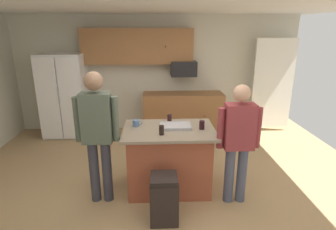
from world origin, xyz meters
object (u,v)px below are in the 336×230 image
person_guest_right (238,138)px  serving_tray (175,126)px  refrigerator (65,95)px  kitchen_island (169,159)px  person_guest_by_door (97,129)px  microwave_over_range (183,69)px  mug_blue_stoneware (136,123)px  trash_bin (164,198)px  glass_dark_ale (202,125)px  glass_stout_tall (169,118)px  glass_short_whisky (162,130)px

person_guest_right → serving_tray: bearing=-5.6°
refrigerator → kitchen_island: bearing=-46.9°
person_guest_by_door → microwave_over_range: bearing=47.4°
kitchen_island → serving_tray: 0.50m
mug_blue_stoneware → serving_tray: (0.56, -0.08, -0.03)m
serving_tray → trash_bin: serving_tray is taller
microwave_over_range → kitchen_island: bearing=-100.2°
refrigerator → mug_blue_stoneware: bearing=-52.1°
kitchen_island → person_guest_right: (0.88, -0.36, 0.46)m
mug_blue_stoneware → person_guest_right: bearing=-20.4°
kitchen_island → glass_dark_ale: size_ratio=10.50×
microwave_over_range → kitchen_island: (-0.44, -2.43, -0.97)m
glass_stout_tall → mug_blue_stoneware: 0.52m
person_guest_by_door → mug_blue_stoneware: bearing=24.9°
glass_dark_ale → mug_blue_stoneware: (-0.93, 0.17, -0.02)m
kitchen_island → mug_blue_stoneware: bearing=163.5°
microwave_over_range → kitchen_island: 2.65m
microwave_over_range → glass_short_whisky: bearing=-101.7°
refrigerator → glass_dark_ale: refrigerator is taller
person_guest_right → glass_stout_tall: person_guest_right is taller
microwave_over_range → serving_tray: size_ratio=1.27×
trash_bin → glass_stout_tall: bearing=83.4°
microwave_over_range → glass_short_whisky: size_ratio=4.38×
glass_dark_ale → serving_tray: 0.38m
refrigerator → mug_blue_stoneware: (1.69, -2.17, 0.09)m
glass_short_whisky → trash_bin: bearing=-88.4°
microwave_over_range → glass_dark_ale: bearing=-89.5°
kitchen_island → glass_dark_ale: (0.46, -0.03, 0.52)m
microwave_over_range → glass_stout_tall: 2.22m
trash_bin → serving_tray: bearing=76.4°
person_guest_by_door → glass_dark_ale: size_ratio=14.63×
person_guest_by_door → kitchen_island: bearing=-0.0°
glass_dark_ale → glass_stout_tall: size_ratio=1.01×
glass_short_whisky → kitchen_island: bearing=63.1°
microwave_over_range → trash_bin: 3.40m
glass_short_whisky → trash_bin: size_ratio=0.21×
kitchen_island → glass_stout_tall: 0.60m
kitchen_island → person_guest_by_door: person_guest_by_door is taller
refrigerator → glass_dark_ale: bearing=-41.8°
glass_dark_ale → trash_bin: (-0.55, -0.69, -0.70)m
kitchen_island → person_guest_right: person_guest_right is taller
microwave_over_range → mug_blue_stoneware: (-0.91, -2.29, -0.47)m
kitchen_island → serving_tray: size_ratio=2.92×
refrigerator → serving_tray: 3.19m
glass_short_whisky → refrigerator: bearing=129.1°
person_guest_by_door → glass_dark_ale: 1.42m
glass_short_whisky → trash_bin: glass_short_whisky is taller
mug_blue_stoneware → glass_stout_tall: bearing=17.3°
glass_stout_tall → glass_short_whisky: bearing=-104.5°
glass_short_whisky → mug_blue_stoneware: bearing=135.6°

